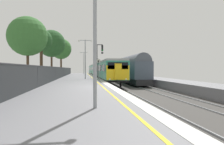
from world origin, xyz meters
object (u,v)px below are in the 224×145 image
Objects in this scene: platform_lamp_far at (84,61)px; signal_gantry at (99,57)px; platform_lamp_mid at (85,56)px; background_tree_left at (41,41)px; speed_limit_sign at (98,66)px; platform_lamp_near at (95,24)px; commuter_train_at_platform at (98,70)px; background_tree_centre at (61,49)px; freight_train_adjacent_track at (124,69)px; background_tree_back at (27,38)px; background_tree_right at (51,44)px.

signal_gantry is at bearing -84.05° from platform_lamp_far.
background_tree_left reaches higher than platform_lamp_mid.
platform_lamp_near reaches higher than speed_limit_sign.
commuter_train_at_platform is at bearing 85.72° from speed_limit_sign.
signal_gantry is 4.67m from speed_limit_sign.
background_tree_centre reaches higher than commuter_train_at_platform.
background_tree_centre is at bearing 148.05° from freight_train_adjacent_track.
background_tree_centre is at bearing 106.49° from platform_lamp_mid.
platform_lamp_far is 0.81× the size of background_tree_back.
freight_train_adjacent_track is 3.37× the size of background_tree_centre.
platform_lamp_far is at bearing 118.80° from freight_train_adjacent_track.
freight_train_adjacent_track is at bearing 41.79° from background_tree_left.
background_tree_centre is (-8.78, -5.60, 4.52)m from commuter_train_at_platform.
background_tree_centre is at bearing 88.21° from background_tree_left.
background_tree_back is (-0.55, -4.70, -0.23)m from background_tree_left.
platform_lamp_mid is 1.00× the size of platform_lamp_far.
freight_train_adjacent_track is 22.01m from background_tree_back.
background_tree_back is at bearing -96.71° from background_tree_left.
freight_train_adjacent_track is at bearing -61.20° from platform_lamp_far.
speed_limit_sign is 0.40× the size of background_tree_back.
signal_gantry is (-1.49, -20.29, 2.06)m from commuter_train_at_platform.
platform_lamp_far is 0.69× the size of background_tree_centre.
background_tree_back is (-8.12, -5.58, 3.02)m from speed_limit_sign.
background_tree_left reaches higher than signal_gantry.
background_tree_left is 4.74m from background_tree_back.
signal_gantry is at bearing 85.28° from platform_lamp_near.
background_tree_back is at bearing -108.22° from commuter_train_at_platform.
signal_gantry is 0.76× the size of background_tree_back.
speed_limit_sign is at bearing -70.02° from background_tree_centre.
commuter_train_at_platform is 19.85m from background_tree_right.
speed_limit_sign is 0.50× the size of platform_lamp_mid.
background_tree_back is at bearing -101.69° from platform_lamp_far.
commuter_train_at_platform is 11.29× the size of signal_gantry.
background_tree_centre reaches higher than freight_train_adjacent_track.
background_tree_left is 0.80× the size of background_tree_centre.
background_tree_right is at bearing -108.12° from platform_lamp_far.
platform_lamp_mid is at bearing -98.99° from commuter_train_at_platform.
platform_lamp_far reaches higher than freight_train_adjacent_track.
background_tree_left is at bearing -146.31° from signal_gantry.
platform_lamp_near reaches higher than freight_train_adjacent_track.
platform_lamp_near is 21.60m from background_tree_left.
background_tree_left is (-5.77, 20.73, 1.91)m from platform_lamp_near.
freight_train_adjacent_track is 9.78× the size of speed_limit_sign.
platform_lamp_mid is 8.56m from background_tree_right.
background_tree_right is (-5.66, 29.31, 2.49)m from platform_lamp_near.
background_tree_centre reaches higher than background_tree_left.
freight_train_adjacent_track is at bearing 14.36° from background_tree_right.
commuter_train_at_platform is at bearing -5.05° from platform_lamp_far.
commuter_train_at_platform is 10.61× the size of platform_lamp_far.
platform_lamp_mid is 0.71× the size of background_tree_right.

